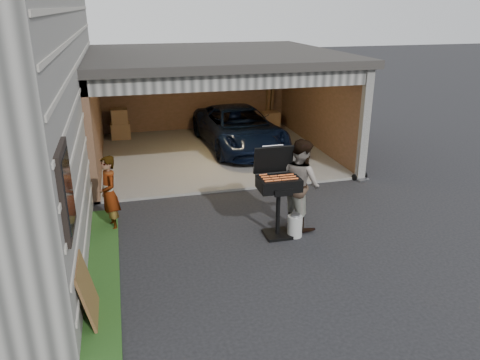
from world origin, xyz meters
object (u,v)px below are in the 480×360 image
object	(u,v)px
propane_tank	(295,226)
hand_truck	(361,173)
minivan	(239,130)
woman	(109,194)
plywood_panel	(88,292)
man	(301,184)
bbq_grill	(278,186)

from	to	relation	value
propane_tank	hand_truck	bearing A→B (deg)	42.32
minivan	woman	distance (m)	5.87
minivan	plywood_panel	size ratio (longest dim) A/B	4.77
woman	propane_tank	size ratio (longest dim) A/B	3.57
minivan	propane_tank	distance (m)	5.75
minivan	propane_tank	bearing A→B (deg)	-97.25
minivan	man	bearing A→B (deg)	-94.93
plywood_panel	man	bearing A→B (deg)	28.04
plywood_panel	hand_truck	bearing A→B (deg)	32.94
minivan	hand_truck	world-z (taller)	minivan
hand_truck	man	bearing A→B (deg)	-156.55
woman	propane_tank	bearing A→B (deg)	54.38
minivan	propane_tank	world-z (taller)	minivan
propane_tank	plywood_panel	world-z (taller)	plywood_panel
minivan	man	size ratio (longest dim) A/B	2.46
man	bbq_grill	distance (m)	0.63
bbq_grill	hand_truck	xyz separation A→B (m)	(2.98, 2.30, -0.81)
man	propane_tank	bearing A→B (deg)	133.77
plywood_panel	woman	bearing A→B (deg)	83.90
hand_truck	minivan	bearing A→B (deg)	108.40
man	bbq_grill	bearing A→B (deg)	100.94
woman	propane_tank	world-z (taller)	woman
propane_tank	plywood_panel	distance (m)	3.97
woman	hand_truck	xyz separation A→B (m)	(5.98, 1.26, -0.55)
minivan	woman	size ratio (longest dim) A/B	2.94
minivan	hand_truck	size ratio (longest dim) A/B	4.56
woman	bbq_grill	bearing A→B (deg)	54.86
minivan	bbq_grill	distance (m)	5.65
woman	plywood_panel	bearing A→B (deg)	-22.19
man	hand_truck	xyz separation A→B (m)	(2.43, 2.02, -0.70)
minivan	woman	world-z (taller)	woman
bbq_grill	hand_truck	bearing A→B (deg)	37.61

